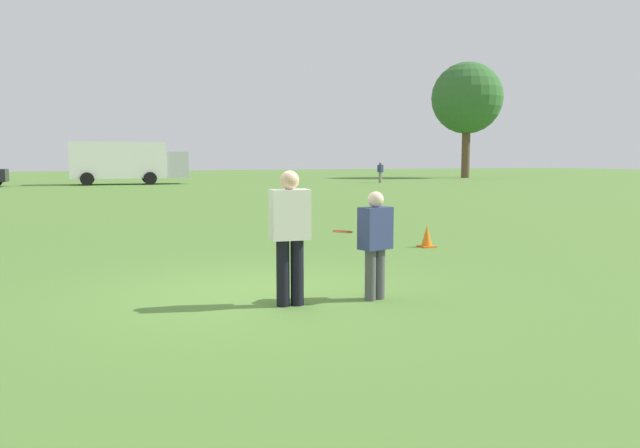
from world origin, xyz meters
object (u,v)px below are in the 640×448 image
player_thrower (290,230)px  box_truck (127,161)px  traffic_cone (427,237)px  frisbee (343,232)px  player_defender (375,239)px  bystander_sideline_watcher (380,171)px

player_thrower → box_truck: size_ratio=0.20×
traffic_cone → player_thrower: bearing=-139.7°
traffic_cone → frisbee: bearing=-134.8°
traffic_cone → box_truck: box_truck is taller
player_defender → frisbee: bearing=153.5°
bystander_sideline_watcher → player_thrower: bearing=-119.9°
player_thrower → bystander_sideline_watcher: (20.98, 36.53, -0.05)m
player_thrower → box_truck: bearing=87.7°
player_defender → traffic_cone: 5.28m
frisbee → box_truck: size_ratio=0.03×
frisbee → player_thrower: bearing=-174.6°
frisbee → traffic_cone: size_ratio=0.57×
box_truck → player_thrower: bearing=-92.3°
frisbee → traffic_cone: 5.42m
frisbee → bystander_sideline_watcher: (20.19, 36.46, 0.01)m
frisbee → box_truck: box_truck is taller
player_thrower → box_truck: 41.09m
box_truck → bystander_sideline_watcher: (19.30, -4.52, -0.81)m
traffic_cone → box_truck: size_ratio=0.06×
box_truck → bystander_sideline_watcher: 19.84m
player_thrower → player_defender: 1.20m
player_defender → traffic_cone: (3.39, 4.01, -0.60)m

